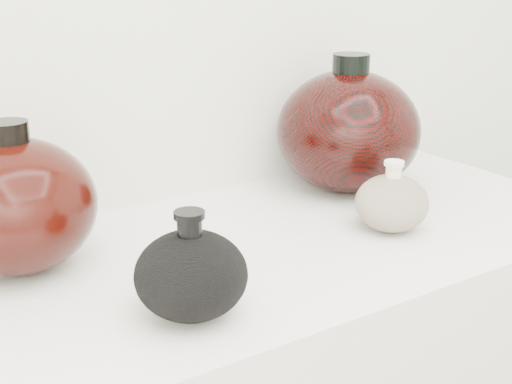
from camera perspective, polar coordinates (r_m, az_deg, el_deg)
black_gourd_vase at (r=0.83m, az=-5.22°, el=-6.56°), size 0.16×0.16×0.13m
cream_gourd_vase at (r=1.10m, az=10.81°, el=-0.83°), size 0.14×0.14×0.11m
left_round_pot at (r=0.98m, az=-18.66°, el=-0.99°), size 0.24×0.24×0.20m
right_round_pot at (r=1.26m, az=7.39°, el=4.90°), size 0.30×0.30×0.24m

